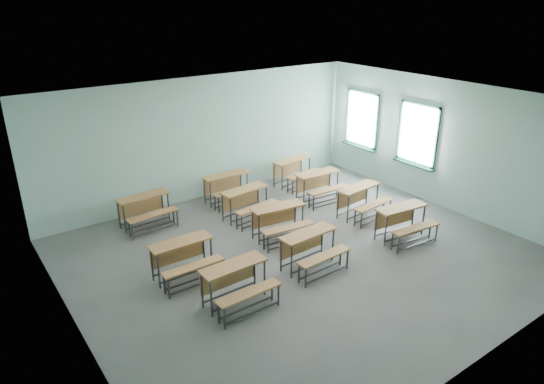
{
  "coord_description": "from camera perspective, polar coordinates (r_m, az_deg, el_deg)",
  "views": [
    {
      "loc": [
        -5.72,
        -6.85,
        5.1
      ],
      "look_at": [
        0.09,
        1.2,
        1.0
      ],
      "focal_mm": 32.0,
      "sensor_mm": 36.0,
      "label": 1
    }
  ],
  "objects": [
    {
      "name": "desk_unit_r0c1",
      "position": [
        9.59,
        4.65,
        -6.29
      ],
      "size": [
        1.23,
        0.85,
        0.75
      ],
      "rotation": [
        0.0,
        0.0,
        0.04
      ],
      "color": "#9E6939",
      "rests_on": "ground"
    },
    {
      "name": "desk_unit_r1c1",
      "position": [
        10.68,
        0.97,
        -3.07
      ],
      "size": [
        1.29,
        0.95,
        0.75
      ],
      "rotation": [
        0.0,
        0.0,
        -0.13
      ],
      "color": "#9E6939",
      "rests_on": "ground"
    },
    {
      "name": "desk_unit_r2c2",
      "position": [
        12.72,
        5.67,
        1.13
      ],
      "size": [
        1.24,
        0.87,
        0.75
      ],
      "rotation": [
        0.0,
        0.0,
        -0.06
      ],
      "color": "#9E6939",
      "rests_on": "ground"
    },
    {
      "name": "desk_unit_r3c0",
      "position": [
        11.61,
        -14.64,
        -1.67
      ],
      "size": [
        1.24,
        0.86,
        0.75
      ],
      "rotation": [
        0.0,
        0.0,
        0.05
      ],
      "color": "#9E6939",
      "rests_on": "ground"
    },
    {
      "name": "desk_unit_r3c1",
      "position": [
        12.59,
        -5.19,
        0.93
      ],
      "size": [
        1.21,
        0.82,
        0.75
      ],
      "rotation": [
        0.0,
        0.0,
        -0.01
      ],
      "color": "#9E6939",
      "rests_on": "ground"
    },
    {
      "name": "desk_unit_r1c0",
      "position": [
        9.39,
        -10.3,
        -7.28
      ],
      "size": [
        1.2,
        0.81,
        0.75
      ],
      "rotation": [
        0.0,
        0.0,
        -0.01
      ],
      "color": "#9E6939",
      "rests_on": "ground"
    },
    {
      "name": "desk_unit_r0c0",
      "position": [
        8.54,
        -4.13,
        -10.21
      ],
      "size": [
        1.21,
        0.82,
        0.75
      ],
      "rotation": [
        0.0,
        0.0,
        0.01
      ],
      "color": "#9E6939",
      "rests_on": "ground"
    },
    {
      "name": "desk_unit_r0c2",
      "position": [
        11.04,
        15.25,
        -3.03
      ],
      "size": [
        1.29,
        0.94,
        0.75
      ],
      "rotation": [
        0.0,
        0.0,
        -0.12
      ],
      "color": "#9E6939",
      "rests_on": "ground"
    },
    {
      "name": "desk_unit_r3c2",
      "position": [
        13.71,
        2.7,
        2.81
      ],
      "size": [
        1.29,
        0.95,
        0.75
      ],
      "rotation": [
        0.0,
        0.0,
        0.13
      ],
      "color": "#9E6939",
      "rests_on": "ground"
    },
    {
      "name": "desk_unit_r2c1",
      "position": [
        11.63,
        -2.89,
        -0.89
      ],
      "size": [
        1.27,
        0.92,
        0.75
      ],
      "rotation": [
        0.0,
        0.0,
        0.1
      ],
      "color": "#9E6939",
      "rests_on": "ground"
    },
    {
      "name": "desk_unit_r1c2",
      "position": [
        11.95,
        10.49,
        -0.59
      ],
      "size": [
        1.27,
        0.91,
        0.75
      ],
      "rotation": [
        0.0,
        0.0,
        0.09
      ],
      "color": "#9E6939",
      "rests_on": "ground"
    },
    {
      "name": "room",
      "position": [
        9.66,
        4.01,
        1.13
      ],
      "size": [
        9.04,
        8.04,
        3.24
      ],
      "color": "slate",
      "rests_on": "ground"
    }
  ]
}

